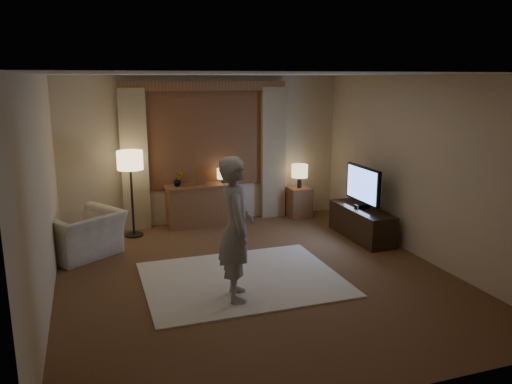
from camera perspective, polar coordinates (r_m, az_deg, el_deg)
name	(u,v)px	position (r m, az deg, el deg)	size (l,w,h in m)	color
room	(243,170)	(6.77, -1.46, 2.52)	(5.04, 5.54, 2.64)	brown
rug	(242,279)	(6.57, -1.58, -9.91)	(2.50, 2.00, 0.02)	beige
sideboard	(202,206)	(8.84, -6.22, -1.62)	(1.20, 0.40, 0.70)	brown
picture_frame	(201,181)	(8.74, -6.29, 1.24)	(0.16, 0.02, 0.20)	brown
plant	(178,180)	(8.65, -8.89, 1.38)	(0.17, 0.13, 0.30)	#999999
table_lamp_sideboard	(223,174)	(8.81, -3.77, 2.04)	(0.22, 0.22, 0.30)	black
floor_lamp	(130,165)	(8.27, -14.18, 3.01)	(0.41, 0.41, 1.42)	black
armchair	(82,235)	(7.70, -19.27, -4.62)	(1.02, 0.90, 0.67)	beige
side_table	(299,202)	(9.37, 4.94, -1.19)	(0.40, 0.40, 0.56)	brown
table_lamp_side	(300,172)	(9.24, 5.01, 2.34)	(0.30, 0.30, 0.44)	black
tv_stand	(361,223)	(8.30, 11.94, -3.50)	(0.45, 1.40, 0.50)	black
tv	(363,186)	(8.15, 12.13, 0.73)	(0.23, 0.95, 0.68)	black
person	(236,229)	(5.75, -2.30, -4.21)	(0.62, 0.40, 1.69)	#B1ABA4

